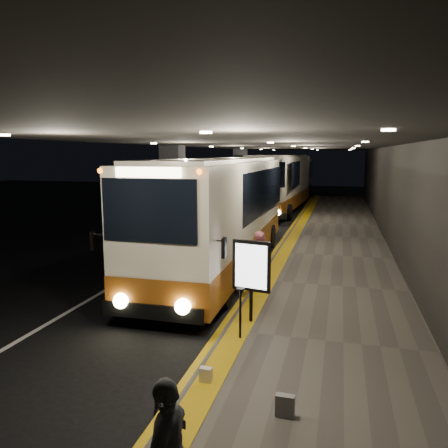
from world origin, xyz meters
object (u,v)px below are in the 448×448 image
Objects in this scene: coach_main at (222,218)px; coach_third at (296,179)px; passenger_boarding at (261,261)px; bag_polka at (285,406)px; info_sign at (251,267)px; coach_second at (280,186)px; stanchion_post at (240,314)px; bag_plain at (206,375)px.

coach_main is 27.14m from coach_third.
coach_third is at bearing 28.58° from passenger_boarding.
info_sign reaches higher than bag_polka.
coach_second is 11.31× the size of stanchion_post.
coach_main is 9.32m from bag_polka.
passenger_boarding is (2.02, -18.60, -0.85)m from coach_second.
stanchion_post is at bearing 116.38° from bag_polka.
stanchion_post is at bearing -81.32° from coach_second.
info_sign is (2.22, -21.03, -0.40)m from coach_second.
bag_polka is 2.91m from stanchion_post.
bag_polka is at bearing -24.12° from bag_plain.
bag_plain is 1.99m from stanchion_post.
coach_main is 6.42m from stanchion_post.
coach_third is at bearing 89.34° from coach_main.
coach_second is at bearing 94.83° from bag_plain.
info_sign reaches higher than stanchion_post.
coach_second is at bearing -91.55° from coach_third.
stanchion_post is (0.17, -3.42, -0.31)m from passenger_boarding.
coach_second reaches higher than bag_plain.
coach_second is 18.73m from passenger_boarding.
bag_polka is (3.32, -8.58, -1.50)m from coach_main.
bag_polka is 0.18× the size of info_sign.
stanchion_post is at bearing -152.45° from passenger_boarding.
coach_third is 35.15m from bag_plain.
passenger_boarding is at bearing 105.99° from info_sign.
passenger_boarding reaches higher than stanchion_post.
passenger_boarding is (1.87, -2.57, -0.81)m from coach_main.
coach_main is at bearing 60.83° from passenger_boarding.
coach_main reaches higher than bag_plain.
bag_polka is (3.48, -24.61, -1.54)m from coach_second.
bag_plain is 3.16m from info_sign.
bag_plain is at bearing -155.26° from passenger_boarding.
stanchion_post is (2.16, -33.13, -1.00)m from coach_third.
bag_plain is at bearing -82.62° from info_sign.
coach_third is 32.90× the size of bag_polka.
info_sign is at bearing 86.09° from bag_plain.
passenger_boarding is at bearing -80.79° from coach_second.
passenger_boarding is 6.53× the size of bag_plain.
info_sign is at bearing -150.56° from passenger_boarding.
coach_second reaches higher than coach_third.
coach_third reaches higher than stanchion_post.
bag_polka is 0.31× the size of stanchion_post.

